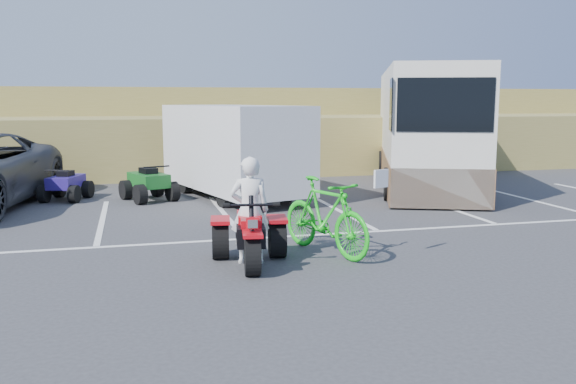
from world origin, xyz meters
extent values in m
plane|color=#363638|center=(0.00, 0.00, 0.00)|extent=(100.00, 100.00, 0.00)
cube|color=white|center=(-2.70, 5.00, 0.00)|extent=(0.12, 5.00, 0.01)
cube|color=white|center=(0.00, 5.00, 0.00)|extent=(0.12, 5.00, 0.01)
cube|color=white|center=(2.70, 5.00, 0.00)|extent=(0.12, 5.00, 0.01)
cube|color=white|center=(5.40, 5.00, 0.00)|extent=(0.12, 5.00, 0.01)
cube|color=white|center=(8.10, 5.00, 0.00)|extent=(0.12, 5.00, 0.01)
cube|color=white|center=(0.00, 2.40, 0.00)|extent=(28.00, 0.12, 0.01)
cube|color=olive|center=(0.00, 14.00, 1.00)|extent=(40.00, 6.00, 2.00)
cube|color=olive|center=(0.00, 17.50, 2.00)|extent=(40.00, 4.00, 2.20)
imported|color=white|center=(-0.23, 0.71, 0.86)|extent=(0.68, 0.50, 1.72)
imported|color=#14BF19|center=(1.12, 0.97, 0.65)|extent=(1.38, 2.24, 1.30)
cube|color=silver|center=(0.62, 7.45, 1.36)|extent=(3.45, 5.64, 2.20)
cylinder|color=black|center=(0.62, 7.45, 0.31)|extent=(2.03, 1.11, 0.61)
cube|color=silver|center=(6.77, 8.59, 1.77)|extent=(5.73, 9.79, 3.45)
cube|color=brown|center=(6.77, 8.59, 0.53)|extent=(5.77, 9.81, 0.96)
cube|color=black|center=(5.02, 4.11, 2.49)|extent=(2.06, 0.82, 1.25)
camera|label=1|loc=(-2.03, -8.69, 2.60)|focal=38.00mm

